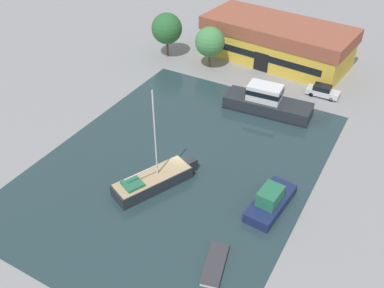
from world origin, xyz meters
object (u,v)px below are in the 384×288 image
parked_car (323,91)px  quay_tree_near_building (210,42)px  sailboat_moored (154,180)px  small_dinghy (215,265)px  motor_cruiser (267,102)px  warehouse_building (277,41)px  cabin_boat (270,201)px  quay_tree_by_water (167,29)px

parked_car → quay_tree_near_building: bearing=-91.5°
sailboat_moored → small_dinghy: (10.21, -6.05, -0.53)m
motor_cruiser → sailboat_moored: bearing=162.5°
sailboat_moored → motor_cruiser: size_ratio=0.97×
sailboat_moored → small_dinghy: bearing=-6.5°
quay_tree_near_building → small_dinghy: (18.02, -33.36, -3.88)m
warehouse_building → small_dinghy: warehouse_building is taller
warehouse_building → sailboat_moored: bearing=-84.3°
quay_tree_near_building → cabin_boat: 31.41m
quay_tree_near_building → warehouse_building: bearing=43.2°
warehouse_building → cabin_boat: bearing=-64.1°
parked_car → small_dinghy: size_ratio=0.92×
parked_car → motor_cruiser: (-5.42, -7.43, 0.50)m
quay_tree_near_building → sailboat_moored: sailboat_moored is taller
warehouse_building → quay_tree_near_building: 11.01m
warehouse_building → cabin_boat: (11.55, -31.88, -2.23)m
sailboat_moored → small_dinghy: 11.88m
warehouse_building → motor_cruiser: bearing=-67.4°
motor_cruiser → cabin_boat: size_ratio=1.70×
quay_tree_near_building → sailboat_moored: size_ratio=0.57×
parked_car → cabin_boat: cabin_boat is taller
quay_tree_near_building → parked_car: size_ratio=1.43×
sailboat_moored → small_dinghy: size_ratio=2.33×
warehouse_building → small_dinghy: 42.17m
parked_car → warehouse_building: bearing=-128.6°
warehouse_building → quay_tree_by_water: size_ratio=3.37×
motor_cruiser → small_dinghy: size_ratio=2.42×
quay_tree_by_water → parked_car: quay_tree_by_water is taller
quay_tree_by_water → cabin_boat: quay_tree_by_water is taller
quay_tree_near_building → quay_tree_by_water: (-7.76, 0.12, 0.54)m
warehouse_building → motor_cruiser: warehouse_building is taller
quay_tree_by_water → parked_car: 25.99m
parked_car → sailboat_moored: bearing=-21.2°
motor_cruiser → quay_tree_near_building: bearing=54.5°
quay_tree_by_water → cabin_boat: size_ratio=1.03×
quay_tree_near_building → cabin_boat: (19.54, -24.38, -3.25)m
warehouse_building → cabin_boat: size_ratio=3.48×
small_dinghy → cabin_boat: bearing=-113.6°
quay_tree_by_water → quay_tree_near_building: bearing=-0.9°
quay_tree_near_building → small_dinghy: size_ratio=1.32×
sailboat_moored → quay_tree_near_building: bearing=130.2°
quay_tree_by_water → cabin_boat: (27.30, -24.50, -3.78)m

